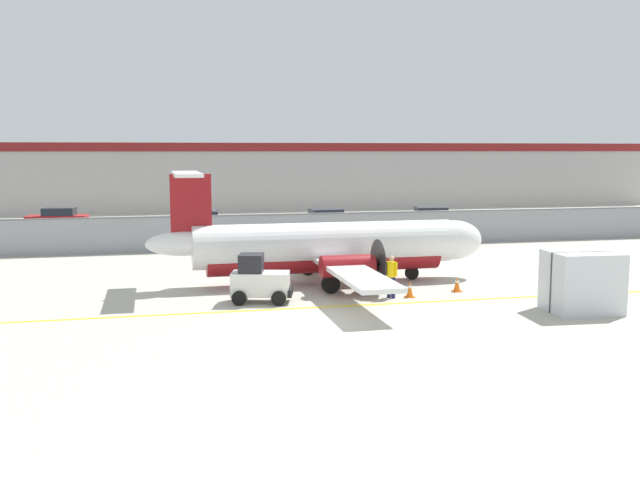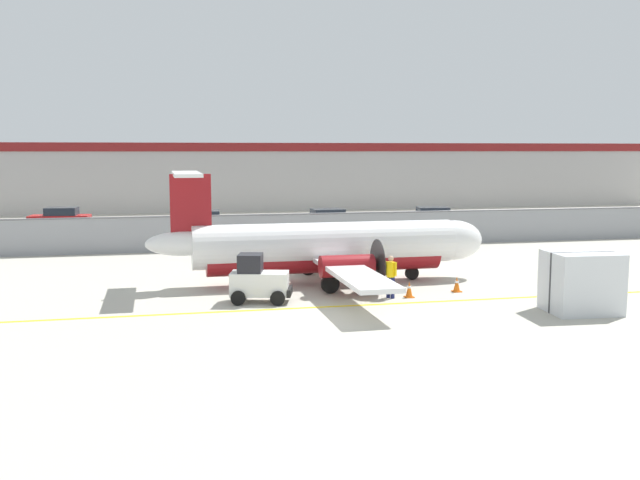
% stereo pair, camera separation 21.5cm
% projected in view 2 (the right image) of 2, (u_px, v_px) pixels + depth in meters
% --- Properties ---
extents(ground_plane, '(140.00, 140.00, 0.01)m').
position_uv_depth(ground_plane, '(335.00, 306.00, 26.75)').
color(ground_plane, '#B7B2A3').
extents(perimeter_fence, '(98.00, 0.10, 2.10)m').
position_uv_depth(perimeter_fence, '(272.00, 230.00, 42.12)').
color(perimeter_fence, gray).
rests_on(perimeter_fence, ground).
extents(parking_lot_strip, '(98.00, 17.00, 0.12)m').
position_uv_depth(parking_lot_strip, '(250.00, 227.00, 53.40)').
color(parking_lot_strip, '#38383A').
rests_on(parking_lot_strip, ground).
extents(background_building, '(91.00, 8.10, 6.50)m').
position_uv_depth(background_building, '(228.00, 176.00, 70.92)').
color(background_building, '#BCB7B2').
rests_on(background_building, ground).
extents(commuter_airplane, '(15.07, 16.02, 4.92)m').
position_uv_depth(commuter_airplane, '(331.00, 247.00, 31.26)').
color(commuter_airplane, white).
rests_on(commuter_airplane, ground).
extents(baggage_tug, '(2.53, 1.84, 1.88)m').
position_uv_depth(baggage_tug, '(258.00, 280.00, 27.40)').
color(baggage_tug, silver).
rests_on(baggage_tug, ground).
extents(ground_crew_worker, '(0.48, 0.48, 1.70)m').
position_uv_depth(ground_crew_worker, '(391.00, 274.00, 28.15)').
color(ground_crew_worker, '#191E4C').
rests_on(ground_crew_worker, ground).
extents(cargo_container, '(2.52, 2.15, 2.20)m').
position_uv_depth(cargo_container, '(581.00, 282.00, 25.69)').
color(cargo_container, silver).
rests_on(cargo_container, ground).
extents(traffic_cone_near_left, '(0.36, 0.36, 0.64)m').
position_uv_depth(traffic_cone_near_left, '(409.00, 290.00, 28.35)').
color(traffic_cone_near_left, orange).
rests_on(traffic_cone_near_left, ground).
extents(traffic_cone_near_right, '(0.36, 0.36, 0.64)m').
position_uv_depth(traffic_cone_near_right, '(457.00, 284.00, 29.48)').
color(traffic_cone_near_right, orange).
rests_on(traffic_cone_near_right, ground).
extents(parked_car_0, '(4.34, 2.31, 1.58)m').
position_uv_depth(parked_car_0, '(60.00, 219.00, 51.64)').
color(parked_car_0, red).
rests_on(parked_car_0, parking_lot_strip).
extents(parked_car_1, '(4.29, 2.18, 1.58)m').
position_uv_depth(parked_car_1, '(205.00, 222.00, 48.89)').
color(parked_car_1, '#B28C19').
rests_on(parked_car_1, parking_lot_strip).
extents(parked_car_2, '(4.33, 2.29, 1.58)m').
position_uv_depth(parked_car_2, '(329.00, 220.00, 50.38)').
color(parked_car_2, silver).
rests_on(parked_car_2, parking_lot_strip).
extents(parked_car_3, '(4.38, 2.41, 1.58)m').
position_uv_depth(parked_car_3, '(434.00, 218.00, 51.95)').
color(parked_car_3, silver).
rests_on(parked_car_3, parking_lot_strip).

